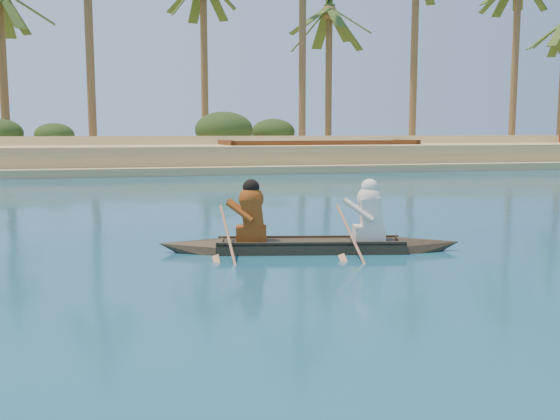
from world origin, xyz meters
name	(u,v)px	position (x,y,z in m)	size (l,w,h in m)	color
ground	(283,314)	(0.00, 0.00, 0.00)	(160.00, 160.00, 0.00)	navy
sandy_embankment	(146,149)	(0.00, 46.89, 0.53)	(150.00, 51.00, 1.50)	tan
palm_grove	(149,37)	(0.00, 35.00, 8.00)	(110.00, 14.00, 16.00)	#324F1B
shrub_cluster	(154,145)	(0.00, 31.50, 1.20)	(100.00, 6.00, 2.40)	#1A3513
canoe	(310,236)	(1.36, 3.47, 0.28)	(5.24, 1.75, 1.43)	#392E1F
barge_mid	(319,156)	(8.90, 27.00, 0.63)	(11.05, 4.26, 1.81)	brown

